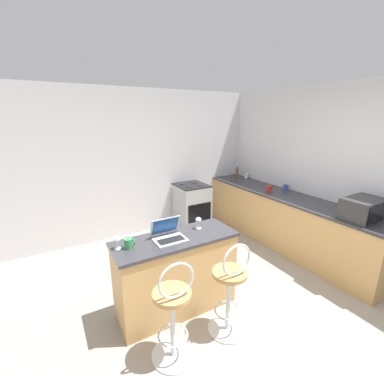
{
  "coord_description": "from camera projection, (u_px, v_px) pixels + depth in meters",
  "views": [
    {
      "loc": [
        -1.47,
        -1.61,
        2.12
      ],
      "look_at": [
        0.45,
        1.74,
        0.99
      ],
      "focal_mm": 24.0,
      "sensor_mm": 36.0,
      "label": 1
    }
  ],
  "objects": [
    {
      "name": "bar_stool_far",
      "position": [
        230.0,
        291.0,
        2.52
      ],
      "size": [
        0.4,
        0.4,
        1.02
      ],
      "color": "silver",
      "rests_on": "ground_plane"
    },
    {
      "name": "breakfast_bar",
      "position": [
        176.0,
        274.0,
        2.85
      ],
      "size": [
        1.34,
        0.51,
        0.89
      ],
      "color": "tan",
      "rests_on": "ground_plane"
    },
    {
      "name": "stove_range",
      "position": [
        192.0,
        207.0,
        4.98
      ],
      "size": [
        0.56,
        0.61,
        0.9
      ],
      "color": "#9EA3A8",
      "rests_on": "ground_plane"
    },
    {
      "name": "ground_plane",
      "position": [
        238.0,
        331.0,
        2.64
      ],
      "size": [
        20.0,
        20.0,
        0.0
      ],
      "primitive_type": "plane",
      "color": "gray"
    },
    {
      "name": "wall_right",
      "position": [
        377.0,
        182.0,
        3.34
      ],
      "size": [
        0.06,
        12.0,
        2.6
      ],
      "color": "silver",
      "rests_on": "ground_plane"
    },
    {
      "name": "mug_blue",
      "position": [
        285.0,
        187.0,
        4.51
      ],
      "size": [
        0.1,
        0.08,
        0.09
      ],
      "color": "#2D51AD",
      "rests_on": "counter_right"
    },
    {
      "name": "wine_glass_short",
      "position": [
        198.0,
        221.0,
        2.92
      ],
      "size": [
        0.07,
        0.07,
        0.14
      ],
      "color": "silver",
      "rests_on": "breakfast_bar"
    },
    {
      "name": "mug_white",
      "position": [
        246.0,
        176.0,
        5.37
      ],
      "size": [
        0.09,
        0.07,
        0.1
      ],
      "color": "white",
      "rests_on": "counter_right"
    },
    {
      "name": "laptop",
      "position": [
        168.0,
        233.0,
        2.69
      ],
      "size": [
        0.33,
        0.28,
        0.22
      ],
      "color": "#B7BABF",
      "rests_on": "breakfast_bar"
    },
    {
      "name": "wall_back",
      "position": [
        141.0,
        164.0,
        4.62
      ],
      "size": [
        12.0,
        0.06,
        2.6
      ],
      "color": "silver",
      "rests_on": "ground_plane"
    },
    {
      "name": "pepper_mill",
      "position": [
        237.0,
        172.0,
        5.42
      ],
      "size": [
        0.05,
        0.05,
        0.23
      ],
      "color": "brown",
      "rests_on": "counter_right"
    },
    {
      "name": "mug_green",
      "position": [
        129.0,
        243.0,
        2.49
      ],
      "size": [
        0.1,
        0.08,
        0.1
      ],
      "color": "#338447",
      "rests_on": "breakfast_bar"
    },
    {
      "name": "counter_right",
      "position": [
        282.0,
        219.0,
        4.37
      ],
      "size": [
        0.66,
        3.32,
        0.89
      ],
      "color": "tan",
      "rests_on": "ground_plane"
    },
    {
      "name": "mug_red",
      "position": [
        269.0,
        188.0,
        4.42
      ],
      "size": [
        0.11,
        0.09,
        0.1
      ],
      "color": "red",
      "rests_on": "counter_right"
    },
    {
      "name": "microwave",
      "position": [
        363.0,
        209.0,
        3.17
      ],
      "size": [
        0.52,
        0.36,
        0.27
      ],
      "color": "#2D2D30",
      "rests_on": "counter_right"
    },
    {
      "name": "bar_stool_near",
      "position": [
        173.0,
        314.0,
        2.22
      ],
      "size": [
        0.4,
        0.4,
        1.02
      ],
      "color": "silver",
      "rests_on": "ground_plane"
    },
    {
      "name": "wine_glass_tall",
      "position": [
        117.0,
        240.0,
        2.46
      ],
      "size": [
        0.07,
        0.07,
        0.13
      ],
      "color": "silver",
      "rests_on": "breakfast_bar"
    }
  ]
}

